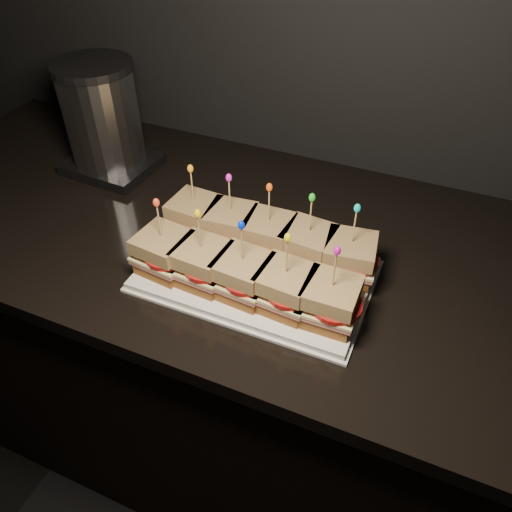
% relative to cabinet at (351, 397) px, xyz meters
% --- Properties ---
extents(cabinet, '(2.36, 0.70, 0.83)m').
position_rel_cabinet_xyz_m(cabinet, '(0.00, 0.00, 0.00)').
color(cabinet, black).
rests_on(cabinet, ground).
extents(granite_slab, '(2.40, 0.74, 0.03)m').
position_rel_cabinet_xyz_m(granite_slab, '(0.00, -0.00, 0.43)').
color(granite_slab, black).
rests_on(granite_slab, cabinet).
extents(platter, '(0.43, 0.26, 0.02)m').
position_rel_cabinet_xyz_m(platter, '(-0.22, -0.12, 0.46)').
color(platter, white).
rests_on(platter, granite_slab).
extents(platter_rim, '(0.44, 0.28, 0.01)m').
position_rel_cabinet_xyz_m(platter_rim, '(-0.22, -0.12, 0.45)').
color(platter_rim, white).
rests_on(platter_rim, granite_slab).
extents(sandwich_0_bread_bot, '(0.09, 0.09, 0.02)m').
position_rel_cabinet_xyz_m(sandwich_0_bread_bot, '(-0.38, -0.06, 0.48)').
color(sandwich_0_bread_bot, brown).
rests_on(sandwich_0_bread_bot, platter).
extents(sandwich_0_ham, '(0.10, 0.10, 0.01)m').
position_rel_cabinet_xyz_m(sandwich_0_ham, '(-0.38, -0.06, 0.50)').
color(sandwich_0_ham, '#C35C5B').
rests_on(sandwich_0_ham, sandwich_0_bread_bot).
extents(sandwich_0_cheese, '(0.11, 0.10, 0.01)m').
position_rel_cabinet_xyz_m(sandwich_0_cheese, '(-0.38, -0.06, 0.51)').
color(sandwich_0_cheese, '#EFE293').
rests_on(sandwich_0_cheese, sandwich_0_ham).
extents(sandwich_0_tomato, '(0.09, 0.09, 0.01)m').
position_rel_cabinet_xyz_m(sandwich_0_tomato, '(-0.37, -0.06, 0.51)').
color(sandwich_0_tomato, '#AE1613').
rests_on(sandwich_0_tomato, sandwich_0_cheese).
extents(sandwich_0_bread_top, '(0.10, 0.10, 0.03)m').
position_rel_cabinet_xyz_m(sandwich_0_bread_top, '(-0.38, -0.06, 0.53)').
color(sandwich_0_bread_top, brown).
rests_on(sandwich_0_bread_top, sandwich_0_tomato).
extents(sandwich_0_pick, '(0.00, 0.00, 0.09)m').
position_rel_cabinet_xyz_m(sandwich_0_pick, '(-0.38, -0.06, 0.58)').
color(sandwich_0_pick, tan).
rests_on(sandwich_0_pick, sandwich_0_bread_top).
extents(sandwich_0_frill, '(0.01, 0.01, 0.02)m').
position_rel_cabinet_xyz_m(sandwich_0_frill, '(-0.38, -0.06, 0.62)').
color(sandwich_0_frill, orange).
rests_on(sandwich_0_frill, sandwich_0_pick).
extents(sandwich_1_bread_bot, '(0.10, 0.10, 0.02)m').
position_rel_cabinet_xyz_m(sandwich_1_bread_bot, '(-0.30, -0.06, 0.48)').
color(sandwich_1_bread_bot, brown).
rests_on(sandwich_1_bread_bot, platter).
extents(sandwich_1_ham, '(0.11, 0.10, 0.01)m').
position_rel_cabinet_xyz_m(sandwich_1_ham, '(-0.30, -0.06, 0.50)').
color(sandwich_1_ham, '#C35C5B').
rests_on(sandwich_1_ham, sandwich_1_bread_bot).
extents(sandwich_1_cheese, '(0.11, 0.10, 0.01)m').
position_rel_cabinet_xyz_m(sandwich_1_cheese, '(-0.30, -0.06, 0.51)').
color(sandwich_1_cheese, '#EFE293').
rests_on(sandwich_1_cheese, sandwich_1_ham).
extents(sandwich_1_tomato, '(0.09, 0.09, 0.01)m').
position_rel_cabinet_xyz_m(sandwich_1_tomato, '(-0.29, -0.06, 0.51)').
color(sandwich_1_tomato, '#AE1613').
rests_on(sandwich_1_tomato, sandwich_1_cheese).
extents(sandwich_1_bread_top, '(0.10, 0.10, 0.03)m').
position_rel_cabinet_xyz_m(sandwich_1_bread_top, '(-0.30, -0.06, 0.53)').
color(sandwich_1_bread_top, brown).
rests_on(sandwich_1_bread_top, sandwich_1_tomato).
extents(sandwich_1_pick, '(0.00, 0.00, 0.09)m').
position_rel_cabinet_xyz_m(sandwich_1_pick, '(-0.30, -0.06, 0.58)').
color(sandwich_1_pick, tan).
rests_on(sandwich_1_pick, sandwich_1_bread_top).
extents(sandwich_1_frill, '(0.01, 0.01, 0.02)m').
position_rel_cabinet_xyz_m(sandwich_1_frill, '(-0.30, -0.06, 0.62)').
color(sandwich_1_frill, '#D81CC5').
rests_on(sandwich_1_frill, sandwich_1_pick).
extents(sandwich_2_bread_bot, '(0.09, 0.09, 0.02)m').
position_rel_cabinet_xyz_m(sandwich_2_bread_bot, '(-0.22, -0.06, 0.48)').
color(sandwich_2_bread_bot, brown).
rests_on(sandwich_2_bread_bot, platter).
extents(sandwich_2_ham, '(0.10, 0.10, 0.01)m').
position_rel_cabinet_xyz_m(sandwich_2_ham, '(-0.22, -0.06, 0.50)').
color(sandwich_2_ham, '#C35C5B').
rests_on(sandwich_2_ham, sandwich_2_bread_bot).
extents(sandwich_2_cheese, '(0.10, 0.10, 0.01)m').
position_rel_cabinet_xyz_m(sandwich_2_cheese, '(-0.22, -0.06, 0.51)').
color(sandwich_2_cheese, '#EFE293').
rests_on(sandwich_2_cheese, sandwich_2_ham).
extents(sandwich_2_tomato, '(0.09, 0.09, 0.01)m').
position_rel_cabinet_xyz_m(sandwich_2_tomato, '(-0.20, -0.06, 0.51)').
color(sandwich_2_tomato, '#AE1613').
rests_on(sandwich_2_tomato, sandwich_2_cheese).
extents(sandwich_2_bread_top, '(0.09, 0.09, 0.03)m').
position_rel_cabinet_xyz_m(sandwich_2_bread_top, '(-0.22, -0.06, 0.53)').
color(sandwich_2_bread_top, brown).
rests_on(sandwich_2_bread_top, sandwich_2_tomato).
extents(sandwich_2_pick, '(0.00, 0.00, 0.09)m').
position_rel_cabinet_xyz_m(sandwich_2_pick, '(-0.22, -0.06, 0.58)').
color(sandwich_2_pick, tan).
rests_on(sandwich_2_pick, sandwich_2_bread_top).
extents(sandwich_2_frill, '(0.01, 0.01, 0.02)m').
position_rel_cabinet_xyz_m(sandwich_2_frill, '(-0.22, -0.06, 0.62)').
color(sandwich_2_frill, '#EF4F11').
rests_on(sandwich_2_frill, sandwich_2_pick).
extents(sandwich_3_bread_bot, '(0.10, 0.10, 0.02)m').
position_rel_cabinet_xyz_m(sandwich_3_bread_bot, '(-0.13, -0.06, 0.48)').
color(sandwich_3_bread_bot, brown).
rests_on(sandwich_3_bread_bot, platter).
extents(sandwich_3_ham, '(0.11, 0.10, 0.01)m').
position_rel_cabinet_xyz_m(sandwich_3_ham, '(-0.13, -0.06, 0.50)').
color(sandwich_3_ham, '#C35C5B').
rests_on(sandwich_3_ham, sandwich_3_bread_bot).
extents(sandwich_3_cheese, '(0.11, 0.11, 0.01)m').
position_rel_cabinet_xyz_m(sandwich_3_cheese, '(-0.13, -0.06, 0.51)').
color(sandwich_3_cheese, '#EFE293').
rests_on(sandwich_3_cheese, sandwich_3_ham).
extents(sandwich_3_tomato, '(0.09, 0.09, 0.01)m').
position_rel_cabinet_xyz_m(sandwich_3_tomato, '(-0.12, -0.06, 0.51)').
color(sandwich_3_tomato, '#AE1613').
rests_on(sandwich_3_tomato, sandwich_3_cheese).
extents(sandwich_3_bread_top, '(0.10, 0.10, 0.03)m').
position_rel_cabinet_xyz_m(sandwich_3_bread_top, '(-0.13, -0.06, 0.53)').
color(sandwich_3_bread_top, brown).
rests_on(sandwich_3_bread_top, sandwich_3_tomato).
extents(sandwich_3_pick, '(0.00, 0.00, 0.09)m').
position_rel_cabinet_xyz_m(sandwich_3_pick, '(-0.13, -0.06, 0.58)').
color(sandwich_3_pick, tan).
rests_on(sandwich_3_pick, sandwich_3_bread_top).
extents(sandwich_3_frill, '(0.01, 0.01, 0.02)m').
position_rel_cabinet_xyz_m(sandwich_3_frill, '(-0.13, -0.06, 0.62)').
color(sandwich_3_frill, green).
rests_on(sandwich_3_frill, sandwich_3_pick).
extents(sandwich_4_bread_bot, '(0.10, 0.10, 0.02)m').
position_rel_cabinet_xyz_m(sandwich_4_bread_bot, '(-0.05, -0.06, 0.48)').
color(sandwich_4_bread_bot, brown).
rests_on(sandwich_4_bread_bot, platter).
extents(sandwich_4_ham, '(0.11, 0.11, 0.01)m').
position_rel_cabinet_xyz_m(sandwich_4_ham, '(-0.05, -0.06, 0.50)').
color(sandwich_4_ham, '#C35C5B').
rests_on(sandwich_4_ham, sandwich_4_bread_bot).
extents(sandwich_4_cheese, '(0.11, 0.11, 0.01)m').
position_rel_cabinet_xyz_m(sandwich_4_cheese, '(-0.05, -0.06, 0.51)').
color(sandwich_4_cheese, '#EFE293').
rests_on(sandwich_4_cheese, sandwich_4_ham).
extents(sandwich_4_tomato, '(0.09, 0.09, 0.01)m').
position_rel_cabinet_xyz_m(sandwich_4_tomato, '(-0.04, -0.06, 0.51)').
color(sandwich_4_tomato, '#AE1613').
rests_on(sandwich_4_tomato, sandwich_4_cheese).
extents(sandwich_4_bread_top, '(0.10, 0.10, 0.03)m').
position_rel_cabinet_xyz_m(sandwich_4_bread_top, '(-0.05, -0.06, 0.53)').
color(sandwich_4_bread_top, brown).
rests_on(sandwich_4_bread_top, sandwich_4_tomato).
extents(sandwich_4_pick, '(0.00, 0.00, 0.09)m').
position_rel_cabinet_xyz_m(sandwich_4_pick, '(-0.05, -0.06, 0.58)').
color(sandwich_4_pick, tan).
rests_on(sandwich_4_pick, sandwich_4_bread_top).
extents(sandwich_4_frill, '(0.01, 0.01, 0.02)m').
position_rel_cabinet_xyz_m(sandwich_4_frill, '(-0.05, -0.06, 0.62)').
color(sandwich_4_frill, '#06C3BE').
rests_on(sandwich_4_frill, sandwich_4_pick).
extents(sandwich_5_bread_bot, '(0.10, 0.10, 0.02)m').
position_rel_cabinet_xyz_m(sandwich_5_bread_bot, '(-0.38, -0.18, 0.48)').
color(sandwich_5_bread_bot, brown).
rests_on(sandwich_5_bread_bot, platter).
extents(sandwich_5_ham, '(0.11, 0.10, 0.01)m').
position_rel_cabinet_xyz_m(sandwich_5_ham, '(-0.38, -0.18, 0.50)').
color(sandwich_5_ham, '#C35C5B').
rests_on(sandwich_5_ham, sandwich_5_bread_bot).
extents(sandwich_5_cheese, '(0.11, 0.11, 0.01)m').
position_rel_cabinet_xyz_m(sandwich_5_cheese, '(-0.38, -0.18, 0.51)').
color(sandwich_5_cheese, '#EFE293').
rests_on(sandwich_5_cheese, sandwich_5_ham).
extents(sandwich_5_tomato, '(0.09, 0.09, 0.01)m').
position_rel_cabinet_xyz_m(sandwich_5_tomato, '(-0.37, -0.19, 0.51)').
color(sandwich_5_tomato, '#AE1613').
rests_on(sandwich_5_tomato, sandwich_5_cheese).
extents(sandwich_5_bread_top, '(0.10, 0.10, 0.03)m').
position_rel_cabinet_xyz_m(sandwich_5_bread_top, '(-0.38, -0.18, 0.53)').
color(sandwich_5_bread_top, brown).
rests_on(sandwich_5_bread_top, sandwich_5_tomato).
extents(sandwich_5_pick, '(0.00, 0.00, 0.09)m').
position_rel_cabinet_xyz_m(sandwich_5_pick, '(-0.38, -0.18, 0.58)').
color(sandwich_5_pick, tan).
rests_on(sandwich_5_pick, sandwich_5_bread_top).
extents(sandwich_5_frill, '(0.01, 0.01, 0.02)m').
position_rel_cabinet_xyz_m(sandwich_5_frill, '(-0.38, -0.18, 0.62)').
color(sandwich_5_frill, red).
rests_on(sandwich_5_frill, sandwich_5_pick).
extents(sandwich_6_bread_bot, '(0.09, 0.09, 0.02)m').
position_rel_cabinet_xyz_m(sandwich_6_bread_bot, '(-0.30, -0.18, 0.48)').
color(sandwich_6_bread_bot, brown).
rests_on(sandwich_6_bread_bot, platter).
extents(sandwich_6_ham, '(0.10, 0.10, 0.01)m').
position_rel_cabinet_xyz_m(sandwich_6_ham, '(-0.30, -0.18, 0.50)').
color(sandwich_6_ham, '#C35C5B').
rests_on(sandwich_6_ham, sandwich_6_bread_bot).
extents(sandwich_6_cheese, '(0.11, 0.10, 0.01)m').
position_rel_cabinet_xyz_m(sandwich_6_cheese, '(-0.30, -0.18, 0.51)').
color(sandwich_6_cheese, '#EFE293').
rests_on(sandwich_6_cheese, sandwich_6_ham).
extents(sandwich_6_tomato, '(0.09, 0.09, 0.01)m').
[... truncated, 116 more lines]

